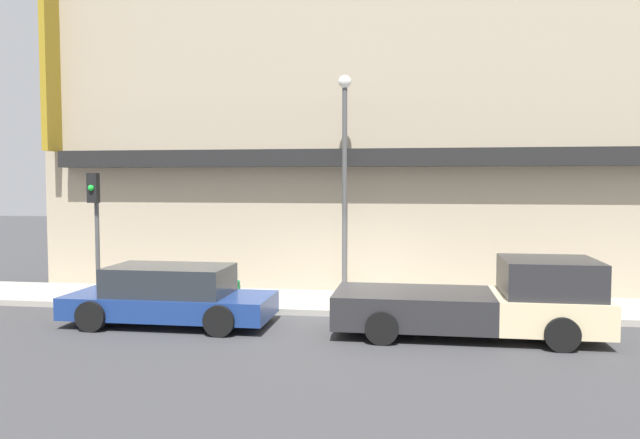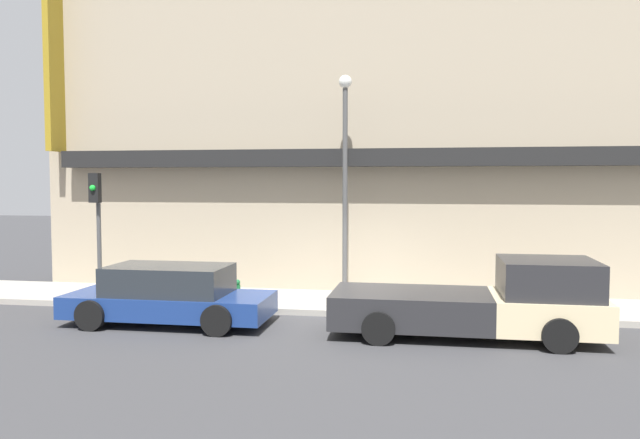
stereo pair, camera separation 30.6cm
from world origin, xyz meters
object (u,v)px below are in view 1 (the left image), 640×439
at_px(pickup_truck, 486,302).
at_px(fire_hydrant, 237,292).
at_px(street_lamp, 345,161).
at_px(parked_car, 170,296).
at_px(traffic_light, 95,212).

height_order(pickup_truck, fire_hydrant, pickup_truck).
distance_m(fire_hydrant, street_lamp, 4.58).
relative_size(fire_hydrant, street_lamp, 0.10).
distance_m(parked_car, street_lamp, 5.95).
height_order(parked_car, street_lamp, street_lamp).
bearing_deg(fire_hydrant, parked_car, -117.91).
xyz_separation_m(pickup_truck, street_lamp, (-3.48, 3.30, 3.17)).
bearing_deg(traffic_light, parked_car, -33.53).
bearing_deg(street_lamp, fire_hydrant, -153.95).
height_order(street_lamp, traffic_light, street_lamp).
relative_size(street_lamp, traffic_light, 1.78).
bearing_deg(fire_hydrant, pickup_truck, -17.83).
relative_size(pickup_truck, fire_hydrant, 9.22).
bearing_deg(street_lamp, traffic_light, -168.22).
bearing_deg(pickup_truck, street_lamp, 136.82).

